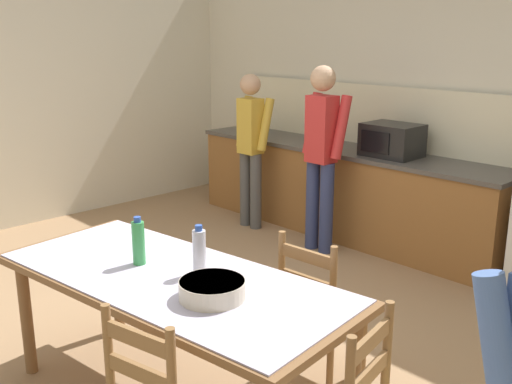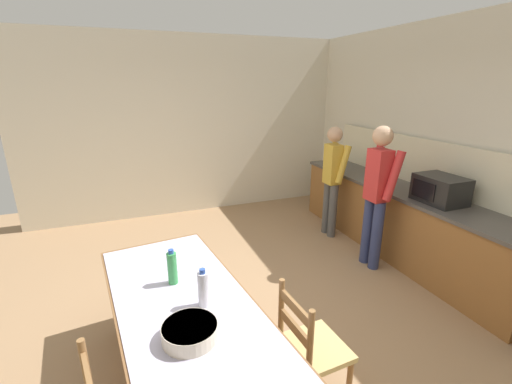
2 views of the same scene
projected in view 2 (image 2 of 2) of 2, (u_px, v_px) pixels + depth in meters
ground_plane at (259, 323)px, 3.23m from camera, size 8.32×8.32×0.00m
wall_back at (488, 152)px, 3.69m from camera, size 6.52×0.12×2.90m
wall_left at (187, 128)px, 5.68m from camera, size 0.12×5.20×2.90m
kitchen_counter at (397, 220)px, 4.48m from camera, size 3.52×0.66×0.89m
counter_splashback at (424, 163)px, 4.36m from camera, size 3.48×0.03×0.60m
microwave at (440, 189)px, 3.78m from camera, size 0.50×0.39×0.30m
dining_table at (184, 312)px, 2.31m from camera, size 2.13×1.11×0.77m
bottle_near_centre at (172, 268)px, 2.46m from camera, size 0.07×0.07×0.27m
bottle_off_centre at (203, 289)px, 2.21m from camera, size 0.07×0.07×0.27m
serving_bowl at (190, 331)px, 1.94m from camera, size 0.32×0.32×0.09m
chair_side_far_right at (310, 348)px, 2.33m from camera, size 0.45×0.43×0.91m
person_at_sink at (333, 176)px, 4.86m from camera, size 0.40×0.28×1.59m
person_at_counter at (377, 191)px, 3.98m from camera, size 0.43×0.30×1.72m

